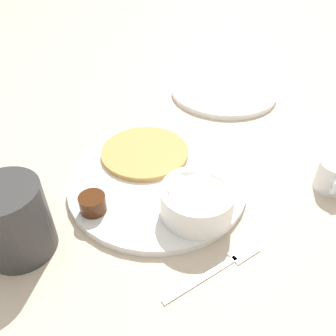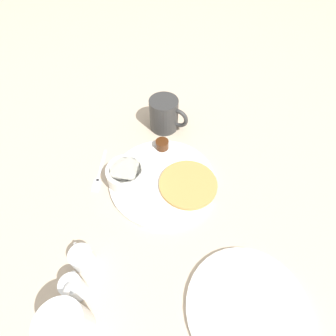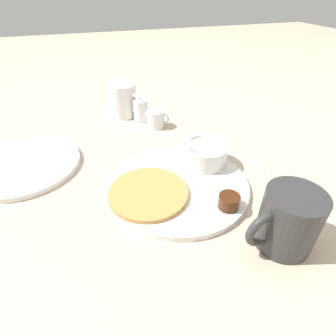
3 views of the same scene
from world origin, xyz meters
The scene contains 12 objects.
ground_plane centered at (0.00, 0.00, 0.00)m, with size 4.00×4.00×0.00m, color #C6B299.
plate centered at (0.00, 0.00, 0.01)m, with size 0.29×0.29×0.01m.
pancake_stack centered at (0.02, -0.07, 0.02)m, with size 0.15×0.15×0.01m.
bowl centered at (-0.05, 0.08, 0.04)m, with size 0.10×0.10×0.05m.
syrup_cup centered at (0.10, 0.06, 0.03)m, with size 0.04×0.04×0.03m.
butter_ramekin centered at (-0.04, 0.10, 0.03)m, with size 0.05×0.05×0.04m.
coffee_mug centered at (0.19, 0.11, 0.05)m, with size 0.09×0.13×0.10m.
creamer_pitcher_near centered at (-0.28, 0.03, 0.03)m, with size 0.05×0.07×0.05m.
creamer_pitcher_far centered at (-0.33, 0.00, 0.03)m, with size 0.06×0.05×0.07m.
fork centered at (-0.08, 0.16, 0.00)m, with size 0.14×0.08×0.00m.
second_mug centered at (-0.38, -0.04, 0.05)m, with size 0.11×0.09×0.10m.
far_plate centered at (-0.18, -0.31, 0.01)m, with size 0.25×0.25×0.01m.
Camera 3 is at (0.39, -0.15, 0.35)m, focal length 28.00 mm.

